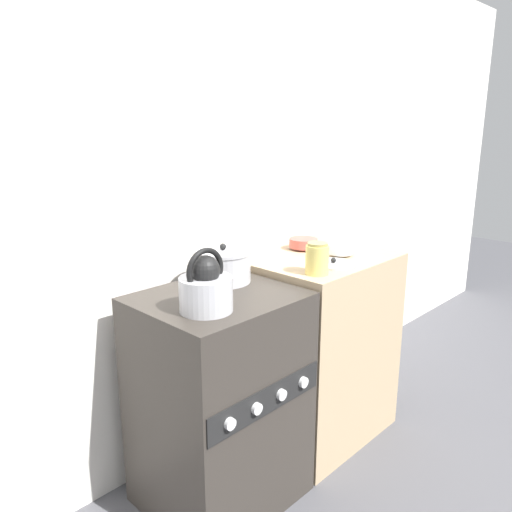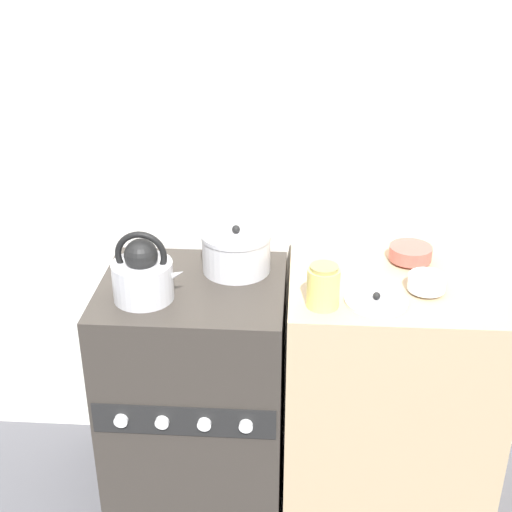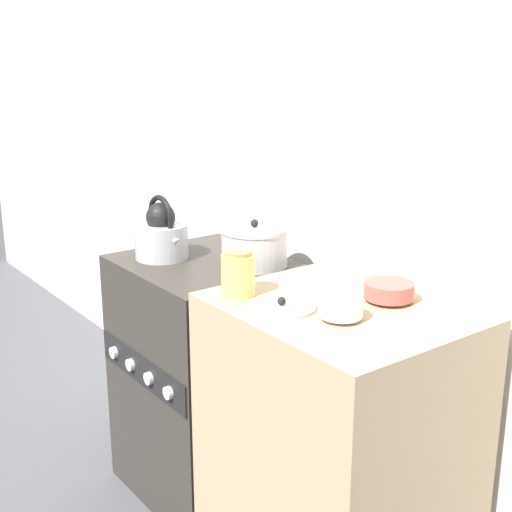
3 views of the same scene
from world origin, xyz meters
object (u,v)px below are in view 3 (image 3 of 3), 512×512
at_px(enamel_bowl, 389,290).
at_px(stove, 207,379).
at_px(cooking_pot, 255,246).
at_px(storage_jar, 238,274).
at_px(kettle, 162,235).
at_px(small_ceramic_bowl, 341,308).
at_px(loose_pot_lid, 282,307).

bearing_deg(enamel_bowl, stove, -167.49).
bearing_deg(cooking_pot, storage_jar, -43.68).
bearing_deg(stove, kettle, -145.01).
height_order(cooking_pot, small_ceramic_bowl, cooking_pot).
distance_m(kettle, storage_jar, 0.56).
bearing_deg(loose_pot_lid, stove, 168.10).
distance_m(cooking_pot, enamel_bowl, 0.59).
xyz_separation_m(kettle, cooking_pot, (0.27, 0.21, -0.02)).
relative_size(storage_jar, loose_pot_lid, 0.70).
bearing_deg(stove, loose_pot_lid, -11.90).
distance_m(cooking_pot, small_ceramic_bowl, 0.63).
bearing_deg(kettle, cooking_pot, 37.89).
bearing_deg(kettle, small_ceramic_bowl, 2.93).
height_order(kettle, enamel_bowl, kettle).
bearing_deg(small_ceramic_bowl, storage_jar, -161.83).
bearing_deg(cooking_pot, enamel_bowl, 4.23).
bearing_deg(stove, enamel_bowl, 12.51).
bearing_deg(storage_jar, kettle, 173.73).
distance_m(enamel_bowl, loose_pot_lid, 0.32).
height_order(stove, kettle, kettle).
distance_m(stove, enamel_bowl, 0.90).
bearing_deg(storage_jar, stove, 159.79).
bearing_deg(enamel_bowl, storage_jar, -133.55).
bearing_deg(small_ceramic_bowl, cooking_pot, 164.73).
bearing_deg(enamel_bowl, loose_pot_lid, -115.68).
xyz_separation_m(cooking_pot, enamel_bowl, (0.59, 0.04, -0.01)).
distance_m(kettle, cooking_pot, 0.35).
bearing_deg(loose_pot_lid, cooking_pot, 151.83).
height_order(storage_jar, loose_pot_lid, storage_jar).
distance_m(stove, kettle, 0.57).
height_order(stove, cooking_pot, cooking_pot).
xyz_separation_m(cooking_pot, loose_pot_lid, (0.45, -0.24, -0.03)).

